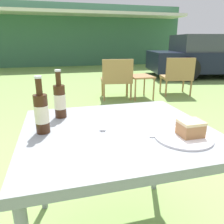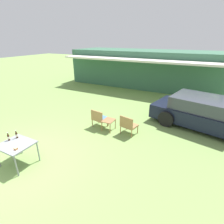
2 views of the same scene
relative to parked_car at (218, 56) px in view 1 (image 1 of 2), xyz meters
The scene contains 11 objects.
cabin_building 7.55m from the parked_car, 127.96° to the left, with size 11.06×4.88×2.62m.
parked_car is the anchor object (origin of this frame).
wicker_chair_cushioned 4.41m from the parked_car, 152.91° to the right, with size 0.63×0.56×0.77m.
wicker_chair_plain 3.32m from the parked_car, 142.25° to the right, with size 0.66×0.59×0.77m.
garden_side_table 4.02m from the parked_car, 149.15° to the right, with size 0.43×0.51×0.44m.
patio_table 7.02m from the parked_car, 133.23° to the right, with size 0.89×0.81×0.69m.
cake_on_plate 6.98m from the parked_car, 130.64° to the right, with size 0.25×0.25×0.08m.
cola_bottle_near 7.03m from the parked_car, 136.06° to the right, with size 0.06×0.06×0.26m.
cola_bottle_far 7.23m from the parked_car, 135.42° to the right, with size 0.06×0.06×0.26m.
fork 7.01m from the parked_car, 131.12° to the right, with size 0.18×0.07×0.01m.
loose_bottle_cap 7.08m from the parked_car, 133.60° to the right, with size 0.03×0.03×0.01m.
Camera 1 is at (-0.27, -0.94, 1.09)m, focal length 35.00 mm.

